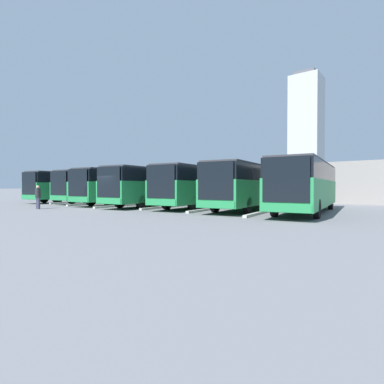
{
  "coord_description": "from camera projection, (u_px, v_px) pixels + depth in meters",
  "views": [
    {
      "loc": [
        -18.71,
        14.0,
        1.71
      ],
      "look_at": [
        -3.31,
        -6.15,
        1.27
      ],
      "focal_mm": 28.0,
      "sensor_mm": 36.0,
      "label": 1
    }
  ],
  "objects": [
    {
      "name": "ground_plane",
      "position": [
        108.0,
        209.0,
        22.51
      ],
      "size": [
        600.0,
        600.0,
        0.0
      ],
      "primitive_type": "plane",
      "color": "slate"
    },
    {
      "name": "bus_0",
      "position": [
        307.0,
        185.0,
        19.76
      ],
      "size": [
        4.14,
        12.58,
        3.29
      ],
      "rotation": [
        0.0,
        0.0,
        0.13
      ],
      "color": "#238447",
      "rests_on": "ground_plane"
    },
    {
      "name": "curb_divider_0",
      "position": [
        265.0,
        212.0,
        19.63
      ],
      "size": [
        1.24,
        7.66,
        0.15
      ],
      "primitive_type": "cube",
      "rotation": [
        0.0,
        0.0,
        0.13
      ],
      "color": "#B2B2AD",
      "rests_on": "ground_plane"
    },
    {
      "name": "bus_1",
      "position": [
        250.0,
        185.0,
        22.59
      ],
      "size": [
        4.14,
        12.58,
        3.29
      ],
      "rotation": [
        0.0,
        0.0,
        0.13
      ],
      "color": "#238447",
      "rests_on": "ground_plane"
    },
    {
      "name": "curb_divider_1",
      "position": [
        213.0,
        209.0,
        22.46
      ],
      "size": [
        1.24,
        7.66,
        0.15
      ],
      "primitive_type": "cube",
      "rotation": [
        0.0,
        0.0,
        0.13
      ],
      "color": "#B2B2AD",
      "rests_on": "ground_plane"
    },
    {
      "name": "bus_2",
      "position": [
        204.0,
        185.0,
        25.09
      ],
      "size": [
        4.14,
        12.58,
        3.29
      ],
      "rotation": [
        0.0,
        0.0,
        0.13
      ],
      "color": "#238447",
      "rests_on": "ground_plane"
    },
    {
      "name": "curb_divider_2",
      "position": [
        170.0,
        206.0,
        24.96
      ],
      "size": [
        1.24,
        7.66,
        0.15
      ],
      "primitive_type": "cube",
      "rotation": [
        0.0,
        0.0,
        0.13
      ],
      "color": "#B2B2AD",
      "rests_on": "ground_plane"
    },
    {
      "name": "bus_3",
      "position": [
        159.0,
        185.0,
        26.9
      ],
      "size": [
        4.14,
        12.58,
        3.29
      ],
      "rotation": [
        0.0,
        0.0,
        0.13
      ],
      "color": "#238447",
      "rests_on": "ground_plane"
    },
    {
      "name": "curb_divider_3",
      "position": [
        127.0,
        205.0,
        26.77
      ],
      "size": [
        1.24,
        7.66,
        0.15
      ],
      "primitive_type": "cube",
      "rotation": [
        0.0,
        0.0,
        0.13
      ],
      "color": "#B2B2AD",
      "rests_on": "ground_plane"
    },
    {
      "name": "bus_4",
      "position": [
        129.0,
        185.0,
        29.62
      ],
      "size": [
        4.14,
        12.58,
        3.29
      ],
      "rotation": [
        0.0,
        0.0,
        0.13
      ],
      "color": "#238447",
      "rests_on": "ground_plane"
    },
    {
      "name": "curb_divider_4",
      "position": [
        100.0,
        203.0,
        29.49
      ],
      "size": [
        1.24,
        7.66,
        0.15
      ],
      "primitive_type": "cube",
      "rotation": [
        0.0,
        0.0,
        0.13
      ],
      "color": "#B2B2AD",
      "rests_on": "ground_plane"
    },
    {
      "name": "bus_5",
      "position": [
        108.0,
        186.0,
        32.73
      ],
      "size": [
        4.14,
        12.58,
        3.29
      ],
      "rotation": [
        0.0,
        0.0,
        0.13
      ],
      "color": "#238447",
      "rests_on": "ground_plane"
    },
    {
      "name": "curb_divider_5",
      "position": [
        82.0,
        202.0,
        32.6
      ],
      "size": [
        1.24,
        7.66,
        0.15
      ],
      "primitive_type": "cube",
      "rotation": [
        0.0,
        0.0,
        0.13
      ],
      "color": "#B2B2AD",
      "rests_on": "ground_plane"
    },
    {
      "name": "bus_6",
      "position": [
        80.0,
        186.0,
        34.74
      ],
      "size": [
        4.14,
        12.58,
        3.29
      ],
      "rotation": [
        0.0,
        0.0,
        0.13
      ],
      "color": "#238447",
      "rests_on": "ground_plane"
    },
    {
      "name": "pedestrian",
      "position": [
        38.0,
        196.0,
        23.05
      ],
      "size": [
        0.43,
        0.42,
        1.81
      ],
      "rotation": [
        0.0,
        0.0,
        6.25
      ],
      "color": "#38384C",
      "rests_on": "ground_plane"
    },
    {
      "name": "station_building",
      "position": [
        248.0,
        184.0,
        40.69
      ],
      "size": [
        37.47,
        11.68,
        4.22
      ],
      "color": "gray",
      "rests_on": "ground_plane"
    },
    {
      "name": "office_tower",
      "position": [
        306.0,
        132.0,
        174.48
      ],
      "size": [
        16.47,
        16.47,
        68.08
      ],
      "color": "#ADB2B7",
      "rests_on": "ground_plane"
    }
  ]
}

